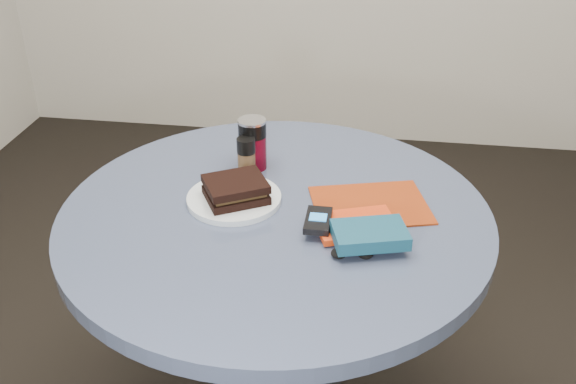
# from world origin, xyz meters

# --- Properties ---
(table) EXTENTS (1.00, 1.00, 0.75)m
(table) POSITION_xyz_m (0.00, 0.00, 0.59)
(table) COLOR black
(table) RESTS_ON ground
(plate) EXTENTS (0.23, 0.23, 0.01)m
(plate) POSITION_xyz_m (-0.10, 0.02, 0.76)
(plate) COLOR silver
(plate) RESTS_ON table
(sandwich) EXTENTS (0.18, 0.17, 0.05)m
(sandwich) POSITION_xyz_m (-0.10, 0.01, 0.79)
(sandwich) COLOR black
(sandwich) RESTS_ON plate
(soda_can) EXTENTS (0.08, 0.08, 0.13)m
(soda_can) POSITION_xyz_m (-0.09, 0.20, 0.82)
(soda_can) COLOR #560413
(soda_can) RESTS_ON table
(pepper_grinder) EXTENTS (0.06, 0.06, 0.11)m
(pepper_grinder) POSITION_xyz_m (-0.10, 0.15, 0.80)
(pepper_grinder) COLOR #4E3721
(pepper_grinder) RESTS_ON table
(magazine) EXTENTS (0.31, 0.26, 0.00)m
(magazine) POSITION_xyz_m (0.22, 0.05, 0.75)
(magazine) COLOR maroon
(magazine) RESTS_ON table
(red_book) EXTENTS (0.20, 0.17, 0.01)m
(red_book) POSITION_xyz_m (0.19, -0.06, 0.76)
(red_book) COLOR red
(red_book) RESTS_ON magazine
(novel) EXTENTS (0.17, 0.14, 0.03)m
(novel) POSITION_xyz_m (0.22, -0.12, 0.78)
(novel) COLOR navy
(novel) RESTS_ON red_book
(mp3_player) EXTENTS (0.06, 0.10, 0.02)m
(mp3_player) POSITION_xyz_m (0.11, -0.07, 0.78)
(mp3_player) COLOR black
(mp3_player) RESTS_ON red_book
(headphones) EXTENTS (0.09, 0.04, 0.02)m
(headphones) POSITION_xyz_m (0.19, -0.16, 0.76)
(headphones) COLOR black
(headphones) RESTS_ON table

